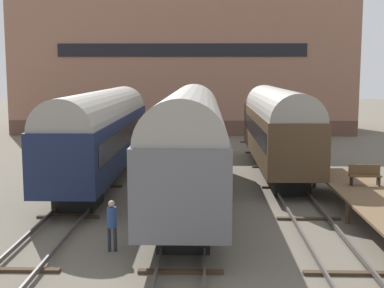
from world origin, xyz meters
name	(u,v)px	position (x,y,z in m)	size (l,w,h in m)	color
ground_plane	(185,242)	(0.00, 0.00, 0.00)	(200.00, 200.00, 0.00)	#60594C
track_left	(47,237)	(-4.98, 0.00, 0.14)	(2.60, 60.00, 0.26)	#4C4742
track_middle	(185,238)	(0.00, 0.00, 0.14)	(2.60, 60.00, 0.26)	#4C4742
track_right	(325,239)	(4.98, 0.00, 0.14)	(2.60, 60.00, 0.26)	#4C4742
train_car_grey	(190,139)	(0.00, 5.69, 3.00)	(3.08, 18.13, 5.29)	black
train_car_brown	(277,125)	(4.98, 13.25, 2.89)	(2.88, 15.33, 5.07)	black
train_car_navy	(102,130)	(-4.98, 10.54, 2.86)	(2.87, 17.40, 5.01)	black
station_platform	(378,201)	(7.63, 2.53, 0.93)	(2.65, 13.61, 1.01)	brown
bench	(365,174)	(7.84, 5.13, 1.50)	(1.40, 0.40, 0.91)	brown
person_worker	(112,221)	(-2.41, -1.07, 1.07)	(0.32, 0.32, 1.77)	#282833
warehouse_building	(184,59)	(-1.54, 37.26, 7.27)	(32.98, 11.41, 14.54)	brown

